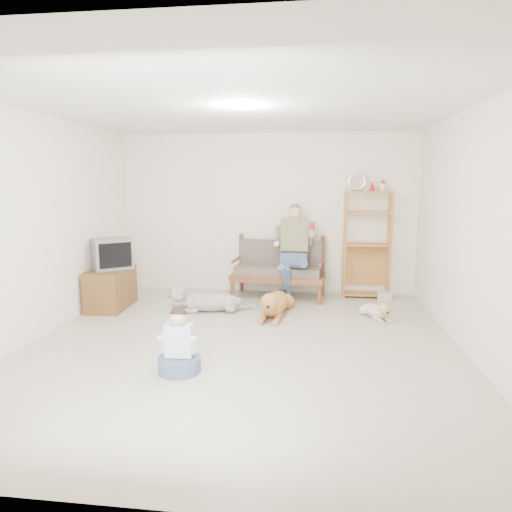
# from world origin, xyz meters

# --- Properties ---
(floor) EXTENTS (5.50, 5.50, 0.00)m
(floor) POSITION_xyz_m (0.00, 0.00, 0.00)
(floor) COLOR beige
(floor) RESTS_ON ground
(ceiling) EXTENTS (5.50, 5.50, 0.00)m
(ceiling) POSITION_xyz_m (0.00, 0.00, 2.70)
(ceiling) COLOR white
(ceiling) RESTS_ON ground
(wall_back) EXTENTS (5.00, 0.00, 5.00)m
(wall_back) POSITION_xyz_m (0.00, 2.75, 1.35)
(wall_back) COLOR white
(wall_back) RESTS_ON ground
(wall_front) EXTENTS (5.00, 0.00, 5.00)m
(wall_front) POSITION_xyz_m (0.00, -2.75, 1.35)
(wall_front) COLOR white
(wall_front) RESTS_ON ground
(wall_left) EXTENTS (0.00, 5.50, 5.50)m
(wall_left) POSITION_xyz_m (-2.50, 0.00, 1.35)
(wall_left) COLOR white
(wall_left) RESTS_ON ground
(wall_right) EXTENTS (0.00, 5.50, 5.50)m
(wall_right) POSITION_xyz_m (2.50, 0.00, 1.35)
(wall_right) COLOR white
(wall_right) RESTS_ON ground
(loveseat) EXTENTS (1.56, 0.83, 0.95)m
(loveseat) POSITION_xyz_m (0.24, 2.37, 0.49)
(loveseat) COLOR brown
(loveseat) RESTS_ON ground
(man) EXTENTS (0.59, 0.84, 1.36)m
(man) POSITION_xyz_m (0.47, 2.14, 0.71)
(man) COLOR #4D5D8D
(man) RESTS_ON loveseat
(etagere) EXTENTS (0.78, 0.34, 2.05)m
(etagere) POSITION_xyz_m (1.67, 2.55, 0.90)
(etagere) COLOR #B57139
(etagere) RESTS_ON ground
(book_stack) EXTENTS (0.24, 0.18, 0.14)m
(book_stack) POSITION_xyz_m (1.96, 2.36, 0.07)
(book_stack) COLOR silver
(book_stack) RESTS_ON ground
(tv_stand) EXTENTS (0.54, 0.92, 0.60)m
(tv_stand) POSITION_xyz_m (-2.23, 1.36, 0.30)
(tv_stand) COLOR brown
(tv_stand) RESTS_ON ground
(crt_tv) EXTENTS (0.70, 0.69, 0.46)m
(crt_tv) POSITION_xyz_m (-2.20, 1.40, 0.83)
(crt_tv) COLOR slate
(crt_tv) RESTS_ON tv_stand
(wall_outlet) EXTENTS (0.12, 0.02, 0.08)m
(wall_outlet) POSITION_xyz_m (-1.25, 2.73, 0.30)
(wall_outlet) COLOR white
(wall_outlet) RESTS_ON ground
(golden_retriever) EXTENTS (0.42, 1.36, 0.41)m
(golden_retriever) POSITION_xyz_m (0.27, 1.28, 0.17)
(golden_retriever) COLOR #B5773F
(golden_retriever) RESTS_ON ground
(shaggy_dog) EXTENTS (1.29, 0.48, 0.39)m
(shaggy_dog) POSITION_xyz_m (-0.78, 1.34, 0.16)
(shaggy_dog) COLOR white
(shaggy_dog) RESTS_ON ground
(terrier) EXTENTS (0.39, 0.66, 0.27)m
(terrier) POSITION_xyz_m (1.70, 1.29, 0.11)
(terrier) COLOR silver
(terrier) RESTS_ON ground
(child) EXTENTS (0.42, 0.42, 0.67)m
(child) POSITION_xyz_m (-0.51, -0.82, 0.24)
(child) COLOR #4D5D8D
(child) RESTS_ON ground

